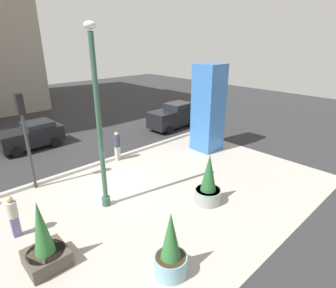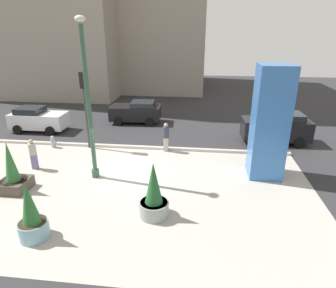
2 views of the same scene
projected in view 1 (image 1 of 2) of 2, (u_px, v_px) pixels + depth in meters
ground_plane at (81, 163)px, 15.86m from camera, size 60.00×60.00×0.00m
plaza_pavement at (147, 207)px, 11.78m from camera, size 18.00×10.00×0.02m
curb_strip at (88, 167)px, 15.23m from camera, size 18.00×0.24×0.16m
lamp_post at (99, 126)px, 10.62m from camera, size 0.44×0.44×7.26m
art_pillar_blue at (208, 108)px, 16.98m from camera, size 1.53×1.53×5.33m
potted_plant_mid_plaza at (171, 252)px, 8.15m from camera, size 1.00×1.00×2.18m
potted_plant_near_left at (208, 185)px, 11.81m from camera, size 1.14×1.14×2.26m
potted_plant_near_right at (44, 244)px, 8.49m from camera, size 1.22×1.22×2.32m
traffic_light_corner at (24, 127)px, 12.17m from camera, size 0.28×0.42×4.53m
car_intersection at (173, 116)px, 21.79m from camera, size 4.18×2.10×1.92m
car_curb_east at (31, 135)px, 17.78m from camera, size 3.90×2.18×1.66m
pedestrian_on_sidewalk at (13, 215)px, 9.73m from camera, size 0.37×0.37×1.63m
pedestrian_by_curb at (117, 145)px, 15.93m from camera, size 0.41×0.41×1.73m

